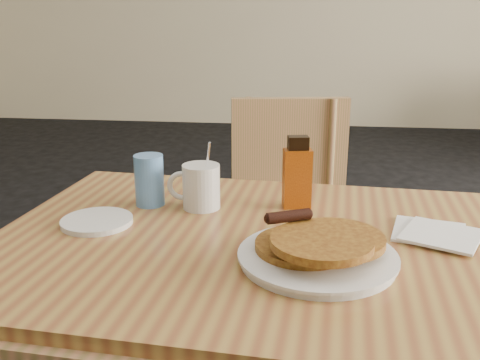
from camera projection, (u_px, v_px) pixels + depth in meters
name	position (u px, v px, depth m)	size (l,w,h in m)	color
main_table	(279.00, 258.00, 1.12)	(1.30, 0.93, 0.75)	olive
chair_main_far	(287.00, 207.00, 1.88)	(0.48, 0.48, 0.92)	#AF7852
pancake_plate	(318.00, 250.00, 1.00)	(0.30, 0.30, 0.09)	silver
coffee_mug	(200.00, 186.00, 1.27)	(0.13, 0.09, 0.17)	silver
syrup_bottle	(297.00, 175.00, 1.27)	(0.07, 0.05, 0.17)	maroon
napkin_stack	(435.00, 234.00, 1.12)	(0.20, 0.21, 0.01)	silver
blue_tumbler	(149.00, 180.00, 1.29)	(0.07, 0.07, 0.12)	#5487C4
side_saucer	(97.00, 221.00, 1.19)	(0.16, 0.16, 0.01)	silver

